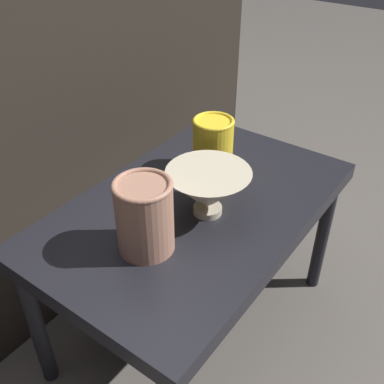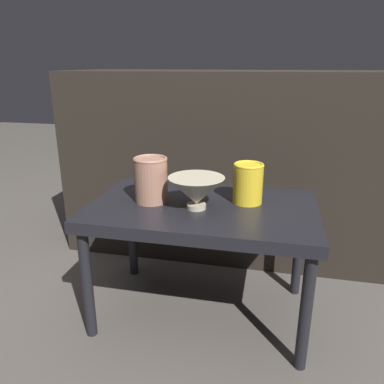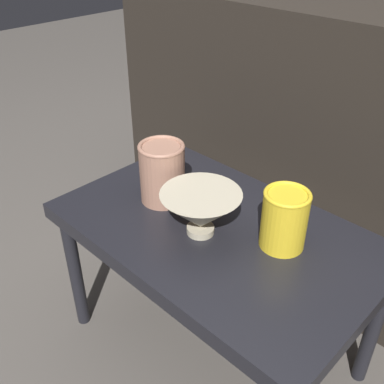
{
  "view_description": "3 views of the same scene",
  "coord_description": "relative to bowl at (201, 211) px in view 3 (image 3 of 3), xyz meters",
  "views": [
    {
      "loc": [
        -0.67,
        -0.48,
        1.03
      ],
      "look_at": [
        -0.05,
        -0.02,
        0.49
      ],
      "focal_mm": 42.0,
      "sensor_mm": 36.0,
      "label": 1
    },
    {
      "loc": [
        0.22,
        -1.16,
        0.88
      ],
      "look_at": [
        -0.03,
        -0.04,
        0.48
      ],
      "focal_mm": 35.0,
      "sensor_mm": 36.0,
      "label": 2
    },
    {
      "loc": [
        0.54,
        -0.64,
        1.07
      ],
      "look_at": [
        -0.05,
        -0.03,
        0.52
      ],
      "focal_mm": 42.0,
      "sensor_mm": 36.0,
      "label": 3
    }
  ],
  "objects": [
    {
      "name": "ground_plane",
      "position": [
        0.01,
        0.04,
        -0.49
      ],
      "size": [
        8.0,
        8.0,
        0.0
      ],
      "primitive_type": "plane",
      "color": "#4C4742"
    },
    {
      "name": "table",
      "position": [
        0.01,
        0.04,
        -0.11
      ],
      "size": [
        0.76,
        0.47,
        0.43
      ],
      "color": "black",
      "rests_on": "ground_plane"
    },
    {
      "name": "vase_colorful_right",
      "position": [
        0.16,
        0.09,
        0.01
      ],
      "size": [
        0.1,
        0.1,
        0.14
      ],
      "color": "gold",
      "rests_on": "table"
    },
    {
      "name": "bowl",
      "position": [
        0.0,
        0.0,
        0.0
      ],
      "size": [
        0.18,
        0.18,
        0.11
      ],
      "color": "#B2A88E",
      "rests_on": "table"
    },
    {
      "name": "couch_backdrop",
      "position": [
        0.01,
        0.63,
        -0.06
      ],
      "size": [
        1.47,
        0.5,
        0.85
      ],
      "color": "black",
      "rests_on": "ground_plane"
    },
    {
      "name": "vase_textured_left",
      "position": [
        -0.16,
        0.03,
        0.02
      ],
      "size": [
        0.11,
        0.11,
        0.15
      ],
      "color": "#996B56",
      "rests_on": "table"
    }
  ]
}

